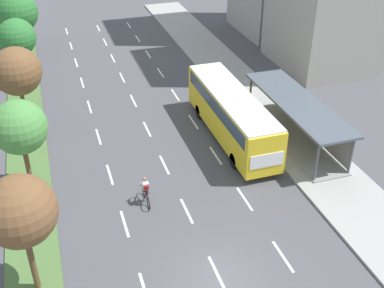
% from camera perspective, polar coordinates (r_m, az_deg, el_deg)
% --- Properties ---
extents(ground_plane, '(140.00, 140.00, 0.00)m').
position_cam_1_polar(ground_plane, '(23.20, 3.34, -15.86)').
color(ground_plane, '#4C4C51').
extents(median_strip, '(2.60, 52.00, 0.12)m').
position_cam_1_polar(median_strip, '(38.51, -19.34, 3.56)').
color(median_strip, '#4C7038').
rests_on(median_strip, ground).
extents(sidewalk_right, '(4.50, 52.00, 0.15)m').
position_cam_1_polar(sidewalk_right, '(41.36, 5.56, 7.27)').
color(sidewalk_right, '#9E9E99').
rests_on(sidewalk_right, ground).
extents(lane_divider_left, '(0.14, 45.41, 0.01)m').
position_cam_1_polar(lane_divider_left, '(36.08, -11.70, 2.73)').
color(lane_divider_left, white).
rests_on(lane_divider_left, ground).
extents(lane_divider_center, '(0.14, 45.41, 0.01)m').
position_cam_1_polar(lane_divider_center, '(36.49, -6.27, 3.59)').
color(lane_divider_center, white).
rests_on(lane_divider_center, ground).
extents(lane_divider_right, '(0.14, 45.41, 0.01)m').
position_cam_1_polar(lane_divider_right, '(37.23, -0.99, 4.39)').
color(lane_divider_right, white).
rests_on(lane_divider_right, ground).
extents(bus_shelter, '(2.90, 10.53, 2.86)m').
position_cam_1_polar(bus_shelter, '(32.88, 12.76, 3.28)').
color(bus_shelter, gray).
rests_on(bus_shelter, sidewalk_right).
extents(bus, '(2.54, 11.29, 3.37)m').
position_cam_1_polar(bus, '(32.34, 4.73, 3.91)').
color(bus, yellow).
rests_on(bus, ground).
extents(cyclist, '(0.46, 1.82, 1.71)m').
position_cam_1_polar(cyclist, '(26.95, -5.56, -5.70)').
color(cyclist, black).
rests_on(cyclist, ground).
extents(median_tree_nearest, '(3.13, 3.13, 6.00)m').
position_cam_1_polar(median_tree_nearest, '(20.85, -19.94, -7.63)').
color(median_tree_nearest, brown).
rests_on(median_tree_nearest, median_strip).
extents(median_tree_second, '(3.07, 3.07, 5.68)m').
position_cam_1_polar(median_tree_second, '(27.58, -19.98, 1.87)').
color(median_tree_second, brown).
rests_on(median_tree_second, median_strip).
extents(median_tree_third, '(3.34, 3.34, 5.94)m').
position_cam_1_polar(median_tree_third, '(34.61, -20.25, 8.15)').
color(median_tree_third, brown).
rests_on(median_tree_third, median_strip).
extents(median_tree_fourth, '(3.06, 3.06, 5.61)m').
position_cam_1_polar(median_tree_fourth, '(42.01, -20.25, 11.89)').
color(median_tree_fourth, brown).
rests_on(median_tree_fourth, median_strip).
extents(median_tree_fifth, '(3.93, 3.93, 5.95)m').
position_cam_1_polar(median_tree_fifth, '(49.50, -20.27, 14.63)').
color(median_tree_fifth, brown).
rests_on(median_tree_fifth, median_strip).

